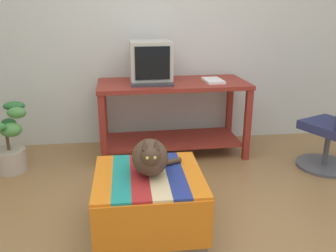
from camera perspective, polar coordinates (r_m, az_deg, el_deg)
The scene contains 11 objects.
ground_plane at distance 2.34m, azimuth 1.84°, elevation -19.75°, with size 14.00×14.00×0.00m, color olive.
back_wall at distance 3.88m, azimuth -2.75°, elevation 16.30°, with size 8.00×0.10×2.60m, color silver.
desk at distance 3.57m, azimuth 0.75°, elevation 3.41°, with size 1.50×0.69×0.76m.
tv_monitor at distance 3.51m, azimuth -2.86°, elevation 10.34°, with size 0.41×0.39×0.40m.
keyboard at distance 3.34m, azimuth -2.54°, elevation 6.77°, with size 0.40×0.15×0.02m, color #333338.
book at distance 3.55m, azimuth 7.33°, elevation 7.34°, with size 0.17×0.28×0.02m, color white.
ottoman_with_blanket at distance 2.42m, azimuth -3.08°, elevation -12.32°, with size 0.71×0.70×0.42m.
cat at distance 2.28m, azimuth -2.89°, elevation -5.01°, with size 0.35×0.36×0.28m.
potted_plant at distance 3.54m, azimuth -24.57°, elevation -2.28°, with size 0.41×0.39×0.65m.
office_chair at distance 3.57m, azimuth 25.48°, elevation -0.68°, with size 0.55×0.55×0.89m.
pen at distance 3.63m, azimuth 6.49°, elevation 7.49°, with size 0.01×0.01×0.14m, color #B7B7BC.
Camera 1 is at (-0.29, -1.81, 1.45)m, focal length 37.58 mm.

